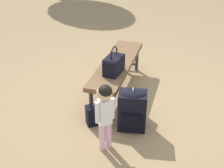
% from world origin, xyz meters
% --- Properties ---
extents(ground_plane, '(40.00, 40.00, 0.00)m').
position_xyz_m(ground_plane, '(0.00, 0.00, 0.00)').
color(ground_plane, '#8C704C').
rests_on(ground_plane, ground).
extents(park_bench, '(1.62, 0.49, 0.45)m').
position_xyz_m(park_bench, '(-0.34, -0.17, 0.39)').
color(park_bench, brown).
rests_on(park_bench, ground).
extents(handbag, '(0.35, 0.24, 0.37)m').
position_xyz_m(handbag, '(-0.01, -0.14, 0.58)').
color(handbag, black).
rests_on(handbag, park_bench).
extents(child_standing, '(0.17, 0.18, 0.80)m').
position_xyz_m(child_standing, '(0.89, -0.03, 0.53)').
color(child_standing, '#E5B2C6').
rests_on(child_standing, ground).
extents(backpack_large, '(0.31, 0.35, 0.55)m').
position_xyz_m(backpack_large, '(0.47, 0.19, 0.27)').
color(backpack_large, black).
rests_on(backpack_large, ground).
extents(backpack_small, '(0.20, 0.22, 0.29)m').
position_xyz_m(backpack_small, '(0.51, -0.27, 0.15)').
color(backpack_small, black).
rests_on(backpack_small, ground).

